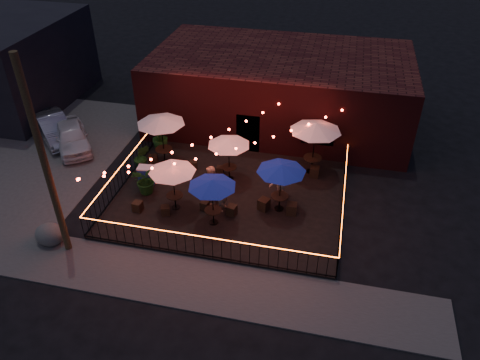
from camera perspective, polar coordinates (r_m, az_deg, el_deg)
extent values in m
plane|color=black|center=(19.73, -2.74, -5.69)|extent=(110.00, 110.00, 0.00)
cube|color=black|center=(21.18, -1.34, -2.11)|extent=(10.00, 8.00, 0.15)
cube|color=#45413F|center=(17.48, -5.59, -12.39)|extent=(18.00, 2.50, 0.05)
cube|color=#45413F|center=(27.67, -25.17, 3.76)|extent=(11.00, 12.00, 0.02)
cube|color=black|center=(26.87, 4.93, 11.02)|extent=(14.00, 8.00, 4.00)
cube|color=black|center=(23.99, 1.02, 5.64)|extent=(1.20, 0.24, 2.20)
cube|color=black|center=(23.38, 9.49, 5.70)|extent=(1.60, 0.24, 1.20)
cylinder|color=#312414|center=(17.60, -22.69, 1.83)|extent=(0.26, 0.26, 8.00)
cube|color=black|center=(18.16, -4.43, -9.14)|extent=(10.00, 0.04, 0.04)
cube|color=black|center=(17.53, -4.56, -6.98)|extent=(10.00, 0.04, 0.04)
cube|color=#FD5A12|center=(17.51, -4.57, -6.90)|extent=(10.00, 0.03, 0.02)
cube|color=black|center=(22.63, -13.72, -0.04)|extent=(0.04, 8.00, 0.04)
cube|color=black|center=(22.13, -14.04, 1.91)|extent=(0.04, 8.00, 0.04)
cube|color=#FD5A12|center=(22.12, -14.05, 1.98)|extent=(0.03, 8.00, 0.02)
cube|color=black|center=(20.67, 12.26, -3.58)|extent=(0.04, 8.00, 0.04)
cube|color=black|center=(20.12, 12.58, -1.53)|extent=(0.04, 8.00, 0.04)
cube|color=#FD5A12|center=(20.11, 12.59, -1.46)|extent=(0.03, 8.00, 0.02)
cylinder|color=black|center=(20.64, -7.82, -3.32)|extent=(0.40, 0.40, 0.03)
cylinder|color=black|center=(20.44, -7.89, -2.60)|extent=(0.05, 0.05, 0.66)
cylinder|color=black|center=(20.24, -7.96, -1.85)|extent=(0.73, 0.73, 0.04)
cylinder|color=black|center=(20.00, -8.06, -0.89)|extent=(0.04, 0.04, 2.18)
cone|color=silver|center=(19.46, -8.29, 1.40)|extent=(2.60, 2.60, 0.32)
cylinder|color=black|center=(23.72, -9.11, 2.16)|extent=(0.47, 0.47, 0.03)
cylinder|color=black|center=(23.52, -9.20, 2.93)|extent=(0.06, 0.06, 0.76)
cylinder|color=black|center=(23.32, -9.28, 3.74)|extent=(0.85, 0.85, 0.04)
cylinder|color=black|center=(23.07, -9.40, 4.78)|extent=(0.05, 0.05, 2.54)
cone|color=silver|center=(22.54, -9.66, 7.22)|extent=(2.52, 2.52, 0.37)
cylinder|color=black|center=(19.70, -3.23, -5.16)|extent=(0.39, 0.39, 0.03)
cylinder|color=black|center=(19.49, -3.26, -4.45)|extent=(0.05, 0.05, 0.65)
cylinder|color=black|center=(19.29, -3.29, -3.68)|extent=(0.72, 0.72, 0.04)
cylinder|color=black|center=(19.03, -3.33, -2.71)|extent=(0.04, 0.04, 2.15)
cone|color=navy|center=(18.47, -3.43, -0.40)|extent=(2.32, 2.32, 0.31)
cylinder|color=black|center=(22.24, -1.31, 0.19)|extent=(0.40, 0.40, 0.03)
cylinder|color=black|center=(22.06, -1.32, 0.87)|extent=(0.05, 0.05, 0.65)
cylinder|color=black|center=(21.87, -1.33, 1.59)|extent=(0.72, 0.72, 0.04)
cylinder|color=black|center=(21.65, -1.34, 2.51)|extent=(0.04, 0.04, 2.16)
cone|color=silver|center=(21.16, -1.38, 4.66)|extent=(2.30, 2.30, 0.31)
cylinder|color=black|center=(20.45, 4.77, -3.48)|extent=(0.42, 0.42, 0.03)
cylinder|color=black|center=(20.25, 4.82, -2.73)|extent=(0.06, 0.06, 0.68)
cylinder|color=black|center=(20.04, 4.87, -1.94)|extent=(0.76, 0.76, 0.04)
cylinder|color=black|center=(19.78, 4.93, -0.93)|extent=(0.04, 0.04, 2.27)
cone|color=navy|center=(19.22, 5.08, 1.47)|extent=(2.57, 2.57, 0.33)
cylinder|color=black|center=(22.99, 8.68, 1.05)|extent=(0.48, 0.48, 0.03)
cylinder|color=black|center=(22.78, 8.76, 1.86)|extent=(0.07, 0.07, 0.78)
cylinder|color=black|center=(22.56, 8.85, 2.71)|extent=(0.87, 0.87, 0.04)
cylinder|color=black|center=(22.30, 8.96, 3.80)|extent=(0.05, 0.05, 2.62)
cone|color=silver|center=(21.74, 9.23, 6.39)|extent=(2.71, 2.71, 0.38)
cube|color=black|center=(20.64, -12.36, -3.16)|extent=(0.41, 0.41, 0.45)
cube|color=black|center=(20.22, -9.08, -3.68)|extent=(0.45, 0.45, 0.42)
cube|color=black|center=(23.50, -10.54, 2.36)|extent=(0.53, 0.53, 0.52)
cube|color=black|center=(22.99, -5.69, 1.85)|extent=(0.42, 0.42, 0.40)
cube|color=black|center=(20.31, -4.33, -3.11)|extent=(0.38, 0.38, 0.40)
cube|color=black|center=(19.95, -1.01, -3.70)|extent=(0.44, 0.44, 0.45)
cube|color=black|center=(22.48, -2.43, 1.17)|extent=(0.36, 0.36, 0.40)
cube|color=black|center=(22.58, 3.71, 1.41)|extent=(0.51, 0.51, 0.48)
cube|color=black|center=(20.26, 2.93, -2.96)|extent=(0.56, 0.56, 0.51)
cube|color=black|center=(20.10, 6.30, -3.51)|extent=(0.44, 0.44, 0.51)
cube|color=black|center=(22.24, 6.30, 0.59)|extent=(0.40, 0.40, 0.43)
cube|color=black|center=(22.55, 9.07, 1.00)|extent=(0.44, 0.44, 0.51)
imported|color=#D9AF8B|center=(19.86, -2.09, -1.56)|extent=(0.63, 0.75, 1.76)
imported|color=tan|center=(20.19, -3.59, -0.71)|extent=(0.82, 1.00, 1.87)
imported|color=beige|center=(20.75, 4.96, -0.23)|extent=(1.15, 0.92, 1.55)
imported|color=#144116|center=(21.37, -11.32, -0.06)|extent=(1.49, 1.40, 1.33)
imported|color=#13350D|center=(22.97, -11.89, 2.72)|extent=(0.97, 0.88, 1.44)
imported|color=#11390C|center=(24.55, -9.75, 5.26)|extent=(0.87, 0.87, 1.47)
cube|color=#1F35AE|center=(22.06, -11.34, 0.47)|extent=(0.71, 0.53, 0.89)
cube|color=silver|center=(21.80, -11.48, 1.49)|extent=(0.76, 0.58, 0.06)
ellipsoid|color=#4F4E4A|center=(20.20, -22.16, -6.17)|extent=(1.27, 1.18, 0.81)
imported|color=silver|center=(26.16, -19.83, 5.02)|extent=(3.65, 4.11, 1.35)
imported|color=#A4A5AD|center=(27.39, -21.74, 5.94)|extent=(3.90, 3.83, 1.34)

